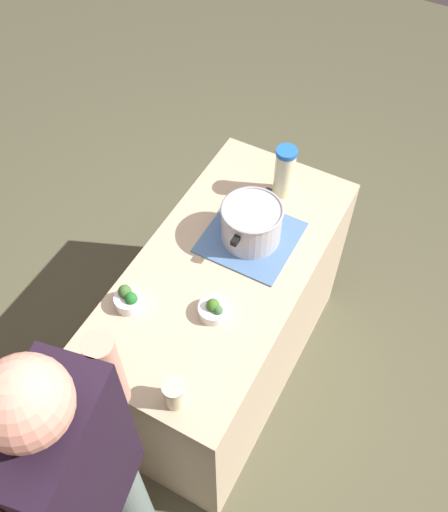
# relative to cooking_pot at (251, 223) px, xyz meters

# --- Properties ---
(ground_plane) EXTENTS (8.00, 8.00, 0.00)m
(ground_plane) POSITION_rel_cooking_pot_xyz_m (0.16, -0.03, -1.01)
(ground_plane) COLOR brown
(counter_slab) EXTENTS (1.31, 0.65, 0.91)m
(counter_slab) POSITION_rel_cooking_pot_xyz_m (0.16, -0.03, -0.55)
(counter_slab) COLOR tan
(counter_slab) RESTS_ON ground_plane
(dish_cloth) EXTENTS (0.36, 0.36, 0.01)m
(dish_cloth) POSITION_rel_cooking_pot_xyz_m (0.00, 0.00, -0.09)
(dish_cloth) COLOR #4B6F9F
(dish_cloth) RESTS_ON counter_slab
(cooking_pot) EXTENTS (0.31, 0.25, 0.17)m
(cooking_pot) POSITION_rel_cooking_pot_xyz_m (0.00, 0.00, 0.00)
(cooking_pot) COLOR #B7B7BC
(cooking_pot) RESTS_ON dish_cloth
(lemonade_pitcher) EXTENTS (0.09, 0.09, 0.24)m
(lemonade_pitcher) POSITION_rel_cooking_pot_xyz_m (-0.29, 0.01, 0.03)
(lemonade_pitcher) COLOR beige
(lemonade_pitcher) RESTS_ON counter_slab
(mason_jar) EXTENTS (0.08, 0.08, 0.12)m
(mason_jar) POSITION_rel_cooking_pot_xyz_m (0.74, 0.09, -0.04)
(mason_jar) COLOR beige
(mason_jar) RESTS_ON counter_slab
(broccoli_bowl_front) EXTENTS (0.11, 0.11, 0.08)m
(broccoli_bowl_front) POSITION_rel_cooking_pot_xyz_m (0.38, 0.04, -0.07)
(broccoli_bowl_front) COLOR silver
(broccoli_bowl_front) RESTS_ON counter_slab
(broccoli_bowl_center) EXTENTS (0.10, 0.10, 0.09)m
(broccoli_bowl_center) POSITION_rel_cooking_pot_xyz_m (0.50, -0.25, -0.06)
(broccoli_bowl_center) COLOR silver
(broccoli_bowl_center) RESTS_ON counter_slab
(person_cook) EXTENTS (0.50, 0.26, 1.74)m
(person_cook) POSITION_rel_cooking_pot_xyz_m (1.12, 0.03, -0.04)
(person_cook) COLOR slate
(person_cook) RESTS_ON ground_plane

